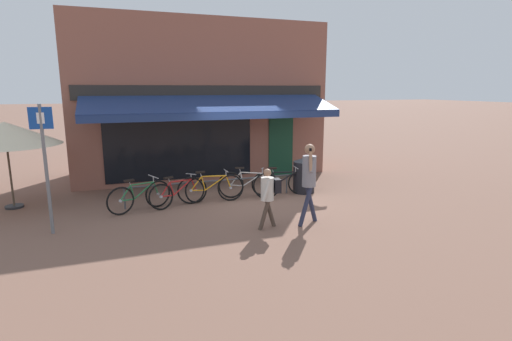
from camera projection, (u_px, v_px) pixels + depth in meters
name	position (u px, v px, depth m)	size (l,w,h in m)	color
ground_plane	(251.00, 197.00, 11.29)	(160.00, 160.00, 0.00)	brown
shop_front	(198.00, 100.00, 14.12)	(8.49, 4.69, 5.24)	#8E5647
bike_rack_rail	(211.00, 183.00, 10.85)	(4.62, 0.04, 0.57)	#47494F
bicycle_green	(140.00, 196.00, 9.95)	(1.61, 0.73, 0.85)	black
bicycle_red	(179.00, 192.00, 10.38)	(1.64, 0.77, 0.83)	black
bicycle_orange	(211.00, 188.00, 10.72)	(1.81, 0.52, 0.87)	black
bicycle_silver	(248.00, 184.00, 11.14)	(1.61, 0.91, 0.90)	black
bicycle_black	(281.00, 182.00, 11.47)	(1.73, 0.52, 0.82)	black
pedestrian_adult	(309.00, 174.00, 8.87)	(0.59, 0.54, 1.84)	#282D47
pedestrian_child	(269.00, 191.00, 8.65)	(0.53, 0.43, 1.34)	#47382D
litter_bin	(304.00, 175.00, 11.72)	(0.64, 0.64, 1.05)	black
parking_sign	(45.00, 157.00, 8.14)	(0.44, 0.07, 2.72)	slate
cafe_parasol	(5.00, 134.00, 9.92)	(2.60, 2.60, 2.22)	#4C3D2D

